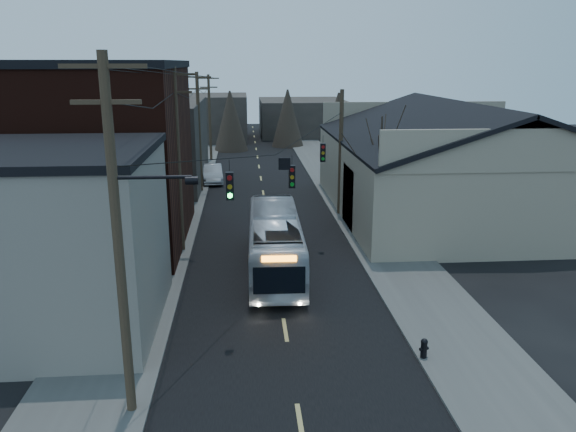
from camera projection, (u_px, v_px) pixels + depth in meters
road_surface at (264, 199)px, 43.25m from camera, size 9.00×110.00×0.02m
sidewalk_left at (179, 200)px, 42.75m from camera, size 4.00×110.00×0.12m
sidewalk_right at (347, 197)px, 43.73m from camera, size 4.00×110.00×0.12m
building_clapboard at (49, 243)px, 21.46m from camera, size 8.00×8.00×7.00m
building_brick at (92, 158)px, 31.56m from camera, size 10.00×12.00×10.00m
building_left_far at (149, 144)px, 47.38m from camera, size 9.00×14.00×7.00m
warehouse at (455, 175)px, 38.72m from camera, size 16.16×20.60×7.73m
building_far_left at (210, 118)px, 75.66m from camera, size 10.00×12.00×6.00m
building_far_right at (302, 117)px, 81.58m from camera, size 12.00×14.00×5.00m
bare_tree at (380, 178)px, 33.18m from camera, size 0.40×0.40×7.20m
utility_lines at (218, 147)px, 36.08m from camera, size 11.24×45.28×10.50m
bus at (275, 242)px, 28.14m from camera, size 2.74×10.72×2.97m
parked_car at (212, 174)px, 49.11m from camera, size 2.11×4.87×1.56m
fire_hydrant at (424, 347)px, 19.73m from camera, size 0.35×0.25×0.72m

